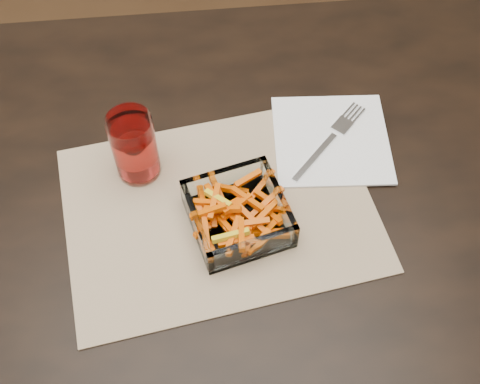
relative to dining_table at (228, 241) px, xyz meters
name	(u,v)px	position (x,y,z in m)	size (l,w,h in m)	color
dining_table	(228,241)	(0.00, 0.00, 0.00)	(1.60, 0.90, 0.75)	black
placemat	(219,208)	(-0.01, 0.01, 0.09)	(0.45, 0.33, 0.00)	#9D8567
glass_bowl	(238,215)	(0.01, -0.02, 0.11)	(0.16, 0.16, 0.05)	white
tumbler	(135,148)	(-0.13, 0.09, 0.14)	(0.07, 0.07, 0.12)	white
napkin	(331,139)	(0.18, 0.12, 0.09)	(0.18, 0.18, 0.00)	white
fork	(331,139)	(0.18, 0.11, 0.10)	(0.14, 0.15, 0.00)	silver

